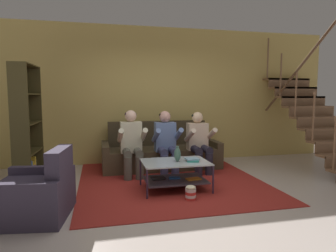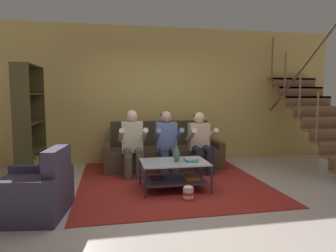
% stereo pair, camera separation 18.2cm
% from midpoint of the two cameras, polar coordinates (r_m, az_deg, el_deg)
% --- Properties ---
extents(ground, '(16.80, 16.80, 0.00)m').
position_cam_midpoint_polar(ground, '(4.38, 0.63, -13.45)').
color(ground, '#BFB0A7').
extents(back_partition, '(8.40, 0.12, 2.90)m').
position_cam_midpoint_polar(back_partition, '(6.55, -4.53, 5.85)').
color(back_partition, tan).
rests_on(back_partition, ground).
extents(staircase_run, '(1.06, 2.37, 2.76)m').
position_cam_midpoint_polar(staircase_run, '(6.65, 25.61, 1.76)').
color(staircase_run, brown).
rests_on(staircase_run, ground).
extents(couch, '(2.31, 0.90, 0.91)m').
position_cam_midpoint_polar(couch, '(6.08, -2.34, -5.13)').
color(couch, '#453926').
rests_on(couch, ground).
extents(person_seated_left, '(0.50, 0.58, 1.18)m').
position_cam_midpoint_polar(person_seated_left, '(5.40, -7.90, -2.82)').
color(person_seated_left, '#535146').
rests_on(person_seated_left, ground).
extents(person_seated_middle, '(0.50, 0.58, 1.16)m').
position_cam_midpoint_polar(person_seated_middle, '(5.50, -1.29, -2.73)').
color(person_seated_middle, '#36395B').
rests_on(person_seated_middle, ground).
extents(person_seated_right, '(0.50, 0.58, 1.13)m').
position_cam_midpoint_polar(person_seated_right, '(5.66, 5.02, -2.63)').
color(person_seated_right, '#24212F').
rests_on(person_seated_right, ground).
extents(coffee_table, '(1.01, 0.69, 0.44)m').
position_cam_midpoint_polar(coffee_table, '(4.63, 0.21, -8.57)').
color(coffee_table, '#B1BDC0').
rests_on(coffee_table, ground).
extents(area_rug, '(3.00, 3.43, 0.01)m').
position_cam_midpoint_polar(area_rug, '(5.30, -0.93, -9.95)').
color(area_rug, maroon).
rests_on(area_rug, ground).
extents(vase, '(0.10, 0.10, 0.24)m').
position_cam_midpoint_polar(vase, '(4.58, 0.67, -5.40)').
color(vase, '#436957').
rests_on(vase, coffee_table).
extents(book_stack, '(0.21, 0.21, 0.05)m').
position_cam_midpoint_polar(book_stack, '(4.61, 3.55, -6.44)').
color(book_stack, teal).
rests_on(book_stack, coffee_table).
extents(bookshelf, '(0.32, 0.92, 1.96)m').
position_cam_midpoint_polar(bookshelf, '(5.60, -26.49, -1.51)').
color(bookshelf, '#433B1E').
rests_on(bookshelf, ground).
extents(armchair, '(0.93, 0.97, 0.83)m').
position_cam_midpoint_polar(armchair, '(3.99, -25.10, -11.78)').
color(armchair, '#372F41').
rests_on(armchair, ground).
extents(popcorn_tub, '(0.15, 0.15, 0.21)m').
position_cam_midpoint_polar(popcorn_tub, '(4.25, 3.08, -12.59)').
color(popcorn_tub, red).
rests_on(popcorn_tub, ground).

